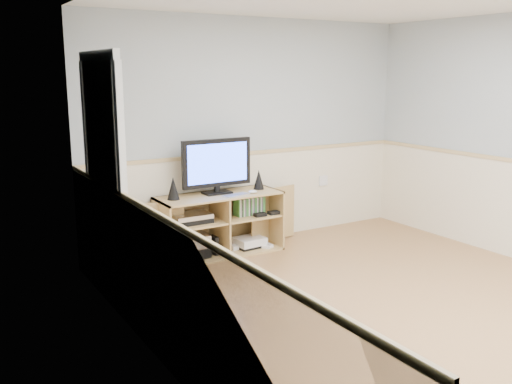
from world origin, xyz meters
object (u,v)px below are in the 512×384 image
media_cabinet (217,222)px  game_consoles (248,243)px  monitor (217,164)px  keyboard (236,195)px

media_cabinet → game_consoles: 0.44m
game_consoles → monitor: bearing=170.0°
media_cabinet → game_consoles: size_ratio=4.60×
monitor → media_cabinet: bearing=90.0°
media_cabinet → game_consoles: (0.34, -0.07, -0.26)m
monitor → game_consoles: monitor is taller
media_cabinet → game_consoles: media_cabinet is taller
keyboard → game_consoles: bearing=18.7°
media_cabinet → monitor: monitor is taller
media_cabinet → keyboard: (0.12, -0.20, 0.32)m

